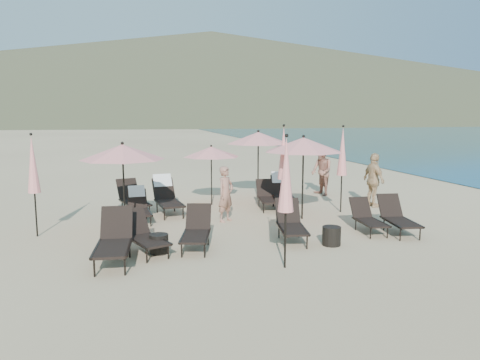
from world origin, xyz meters
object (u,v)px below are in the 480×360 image
object	(u,v)px
lounger_7	(133,198)
lounger_6	(139,205)
umbrella_closed_3	(284,154)
beachgoer_b	(322,171)
umbrella_open_1	(303,145)
umbrella_open_3	(258,138)
lounger_8	(167,196)
umbrella_open_0	(123,152)
lounger_0	(143,234)
umbrella_closed_2	(33,165)
umbrella_closed_1	(342,152)
lounger_3	(291,223)
lounger_5	(397,217)
umbrella_closed_0	(286,176)
umbrella_open_2	(211,152)
side_table_0	(159,244)
beachgoer_c	(374,180)
side_table_1	(331,236)
lounger_9	(283,191)
lounger_10	(267,196)
lounger_1	(114,239)
lounger_2	(196,230)
beachgoer_a	(226,194)
lounger_4	(368,217)

from	to	relation	value
lounger_7	lounger_6	bearing A→B (deg)	-97.38
umbrella_closed_3	beachgoer_b	world-z (taller)	umbrella_closed_3
umbrella_open_1	umbrella_open_3	distance (m)	3.50
umbrella_closed_3	lounger_8	bearing A→B (deg)	151.75
umbrella_open_0	lounger_8	bearing A→B (deg)	54.58
lounger_0	umbrella_open_3	size ratio (longest dim) A/B	0.68
umbrella_closed_2	umbrella_closed_1	bearing A→B (deg)	4.15
lounger_7	umbrella_open_3	world-z (taller)	umbrella_open_3
umbrella_closed_2	lounger_8	bearing A→B (deg)	28.47
lounger_3	umbrella_open_3	distance (m)	5.93
lounger_5	umbrella_closed_0	world-z (taller)	umbrella_closed_0
lounger_0	beachgoer_b	world-z (taller)	beachgoer_b
umbrella_open_2	beachgoer_b	world-z (taller)	umbrella_open_2
lounger_6	side_table_0	size ratio (longest dim) A/B	3.60
umbrella_open_0	beachgoer_c	bearing A→B (deg)	7.47
umbrella_closed_3	side_table_1	size ratio (longest dim) A/B	6.17
side_table_0	umbrella_open_2	bearing A→B (deg)	66.05
lounger_9	umbrella_open_1	distance (m)	2.44
umbrella_open_2	umbrella_open_1	bearing A→B (deg)	-51.94
lounger_7	umbrella_open_1	bearing A→B (deg)	-37.87
lounger_9	umbrella_closed_0	bearing A→B (deg)	-99.13
lounger_10	lounger_7	bearing A→B (deg)	-177.71
umbrella_open_3	umbrella_closed_3	xyz separation A→B (m)	(-0.27, -3.37, -0.27)
lounger_6	lounger_1	bearing A→B (deg)	-103.97
umbrella_open_2	side_table_0	bearing A→B (deg)	-113.95
lounger_3	lounger_9	xyz separation A→B (m)	(1.21, 3.86, 0.10)
umbrella_closed_0	umbrella_open_0	bearing A→B (deg)	127.78
lounger_6	lounger_10	size ratio (longest dim) A/B	0.97
lounger_2	lounger_8	world-z (taller)	lounger_8
umbrella_closed_1	beachgoer_b	world-z (taller)	umbrella_closed_1
lounger_9	umbrella_closed_2	bearing A→B (deg)	-155.44
umbrella_open_1	umbrella_open_0	bearing A→B (deg)	-179.85
beachgoer_a	beachgoer_c	size ratio (longest dim) A/B	0.89
umbrella_closed_3	side_table_1	bearing A→B (deg)	-86.44
lounger_7	umbrella_open_3	distance (m)	5.05
umbrella_open_1	umbrella_closed_2	bearing A→B (deg)	-179.53
lounger_2	lounger_9	xyz separation A→B (m)	(3.59, 3.89, 0.10)
lounger_2	umbrella_closed_3	distance (m)	4.03
lounger_5	lounger_6	distance (m)	7.26
lounger_0	lounger_10	bearing A→B (deg)	23.14
lounger_7	umbrella_closed_0	bearing A→B (deg)	-79.20
lounger_8	lounger_7	bearing A→B (deg)	155.91
lounger_1	lounger_7	xyz separation A→B (m)	(0.58, 4.93, -0.03)
lounger_1	umbrella_closed_2	bearing A→B (deg)	132.28
beachgoer_c	umbrella_closed_1	bearing A→B (deg)	104.49
umbrella_closed_2	lounger_3	bearing A→B (deg)	-18.27
beachgoer_a	lounger_4	bearing A→B (deg)	-70.76
lounger_7	umbrella_open_3	xyz separation A→B (m)	(4.55, 1.29, 1.76)
lounger_10	umbrella_closed_3	world-z (taller)	umbrella_closed_3
lounger_8	umbrella_open_3	distance (m)	4.22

